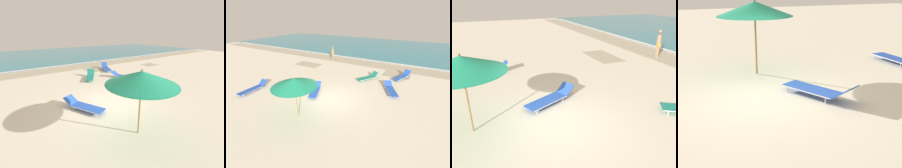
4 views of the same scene
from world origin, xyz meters
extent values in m
cube|color=beige|center=(0.00, 0.00, -0.08)|extent=(60.00, 60.00, 0.16)
cube|color=#B3A68B|center=(0.00, 9.30, 0.00)|extent=(57.00, 2.20, 0.00)
cube|color=#B3A68B|center=(-6.51, 5.67, 0.00)|extent=(3.02, 1.62, 0.00)
cube|color=#B3A68B|center=(3.22, 7.25, 0.00)|extent=(2.46, 1.78, 0.00)
cube|color=teal|center=(0.00, 20.35, 0.03)|extent=(60.00, 19.31, 0.06)
cube|color=white|center=(0.00, 10.74, 0.06)|extent=(56.00, 0.44, 0.01)
cylinder|color=#9E7547|center=(-0.60, -2.40, 1.06)|extent=(0.06, 0.06, 2.13)
cone|color=#1E936B|center=(-0.60, -2.40, 2.13)|extent=(2.44, 2.44, 0.46)
cylinder|color=#166E50|center=(-0.60, -2.40, 1.91)|extent=(2.36, 2.36, 0.01)
sphere|color=#9E7547|center=(-0.60, -2.40, 2.39)|extent=(0.07, 0.07, 0.07)
cube|color=blue|center=(3.70, 6.25, 0.17)|extent=(1.24, 1.98, 0.03)
cylinder|color=silver|center=(3.42, 6.36, 0.17)|extent=(0.71, 1.77, 0.03)
cylinder|color=silver|center=(3.98, 6.14, 0.17)|extent=(0.71, 1.77, 0.03)
cube|color=blue|center=(4.11, 7.31, 0.38)|extent=(0.68, 0.57, 0.43)
cylinder|color=silver|center=(3.20, 5.66, 0.08)|extent=(0.03, 0.03, 0.16)
cylinder|color=silver|center=(3.68, 5.47, 0.08)|extent=(0.03, 0.03, 0.16)
cylinder|color=silver|center=(3.73, 7.03, 0.08)|extent=(0.03, 0.03, 0.16)
cylinder|color=silver|center=(4.21, 6.85, 0.08)|extent=(0.03, 0.03, 0.16)
cube|color=blue|center=(-5.84, -1.92, 0.17)|extent=(0.65, 1.86, 0.03)
cylinder|color=silver|center=(-6.14, -1.92, 0.17)|extent=(0.08, 1.84, 0.03)
cylinder|color=silver|center=(-5.54, -1.91, 0.17)|extent=(0.08, 1.84, 0.03)
cube|color=blue|center=(-5.87, -0.79, 0.36)|extent=(0.59, 0.44, 0.39)
cylinder|color=silver|center=(-6.08, -2.64, 0.08)|extent=(0.03, 0.03, 0.16)
cylinder|color=silver|center=(-5.57, -2.63, 0.08)|extent=(0.03, 0.03, 0.16)
cylinder|color=silver|center=(-6.12, -1.20, 0.08)|extent=(0.03, 0.03, 0.16)
cylinder|color=silver|center=(-5.61, -1.19, 0.08)|extent=(0.03, 0.03, 0.16)
cube|color=blue|center=(3.54, 3.06, 0.17)|extent=(1.29, 1.81, 0.03)
cylinder|color=silver|center=(3.27, 2.93, 0.17)|extent=(0.78, 1.56, 0.03)
cylinder|color=silver|center=(3.81, 3.19, 0.17)|extent=(0.78, 1.56, 0.03)
cube|color=blue|center=(3.07, 4.05, 0.32)|extent=(0.73, 0.69, 0.31)
cylinder|color=silver|center=(3.61, 2.35, 0.08)|extent=(0.03, 0.03, 0.16)
cylinder|color=silver|center=(4.07, 2.57, 0.08)|extent=(0.03, 0.03, 0.16)
cylinder|color=silver|center=(3.02, 3.56, 0.08)|extent=(0.03, 0.03, 0.16)
cylinder|color=silver|center=(3.48, 3.78, 0.08)|extent=(0.03, 0.03, 0.16)
cube|color=#1E8475|center=(1.00, 4.53, 0.17)|extent=(1.40, 1.72, 0.03)
cylinder|color=silver|center=(0.75, 4.69, 0.17)|extent=(0.92, 1.42, 0.03)
cylinder|color=silver|center=(1.25, 4.37, 0.17)|extent=(0.92, 1.42, 0.03)
cube|color=#1E8475|center=(1.54, 5.38, 0.38)|extent=(0.69, 0.63, 0.44)
cylinder|color=silver|center=(0.44, 4.12, 0.08)|extent=(0.03, 0.03, 0.16)
cylinder|color=silver|center=(0.87, 3.84, 0.08)|extent=(0.03, 0.03, 0.16)
cylinder|color=silver|center=(1.13, 5.21, 0.08)|extent=(0.03, 0.03, 0.16)
cylinder|color=silver|center=(1.56, 4.94, 0.08)|extent=(0.03, 0.03, 0.16)
cube|color=blue|center=(-1.37, 0.16, 0.17)|extent=(1.27, 1.77, 0.03)
cylinder|color=silver|center=(-1.64, 0.03, 0.17)|extent=(0.75, 1.52, 0.03)
cylinder|color=silver|center=(-1.10, 0.29, 0.17)|extent=(0.75, 1.52, 0.03)
cube|color=blue|center=(-1.83, 1.12, 0.33)|extent=(0.72, 0.67, 0.34)
cylinder|color=silver|center=(-1.32, -0.54, 0.08)|extent=(0.03, 0.03, 0.16)
cylinder|color=silver|center=(-0.86, -0.32, 0.08)|extent=(0.03, 0.03, 0.16)
cylinder|color=silver|center=(-1.88, 0.64, 0.08)|extent=(0.03, 0.03, 0.16)
cylinder|color=silver|center=(-1.42, 0.86, 0.08)|extent=(0.03, 0.03, 0.16)
cylinder|color=#A37A5B|center=(-5.13, 8.90, 0.45)|extent=(0.11, 0.11, 0.90)
cylinder|color=#A37A5B|center=(-4.94, 8.83, 0.45)|extent=(0.11, 0.11, 0.90)
cube|color=gold|center=(-5.04, 8.87, 0.82)|extent=(0.34, 0.28, 0.24)
cylinder|color=#A37A5B|center=(-5.04, 8.87, 1.18)|extent=(0.27, 0.27, 0.55)
cylinder|color=#A37A5B|center=(-5.21, 8.93, 1.17)|extent=(0.08, 0.08, 0.55)
cylinder|color=#A37A5B|center=(-4.86, 8.80, 1.17)|extent=(0.08, 0.08, 0.55)
sphere|color=#A37A5B|center=(-5.04, 8.87, 1.66)|extent=(0.21, 0.21, 0.21)
camera|label=1|loc=(-4.09, -5.63, 3.53)|focal=24.00mm
camera|label=2|loc=(4.87, -7.51, 5.36)|focal=24.00mm
camera|label=3|loc=(5.60, -1.89, 3.88)|focal=35.00mm
camera|label=4|loc=(2.21, 7.30, 2.92)|focal=50.00mm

